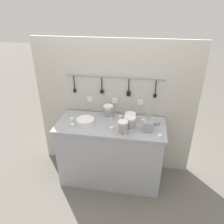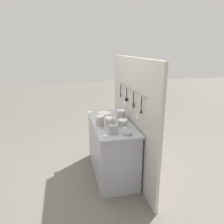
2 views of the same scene
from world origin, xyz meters
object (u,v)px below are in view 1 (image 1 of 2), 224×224
object	(u,v)px
cup_back_right	(73,125)
cup_mid_row	(159,136)
steel_mixing_bowl	(155,122)
cutlery_caddy	(148,126)
bowl_stack_back_corner	(130,123)
plate_stack	(85,121)
bowl_stack_short_front	(123,128)
bowl_stack_tall_left	(130,117)
cup_edge_far	(143,121)
cup_beside_plates	(112,129)
cup_front_right	(120,117)
cup_by_caddy	(72,119)
bowl_stack_nested_right	(108,111)

from	to	relation	value
cup_back_right	cup_mid_row	bearing A→B (deg)	-3.81
steel_mixing_bowl	cutlery_caddy	size ratio (longest dim) A/B	0.43
cup_back_right	cutlery_caddy	bearing A→B (deg)	4.06
bowl_stack_back_corner	plate_stack	world-z (taller)	bowl_stack_back_corner
bowl_stack_short_front	plate_stack	bearing A→B (deg)	161.23
bowl_stack_tall_left	steel_mixing_bowl	distance (m)	0.32
cup_edge_far	cup_beside_plates	distance (m)	0.43
bowl_stack_short_front	cup_front_right	size ratio (longest dim) A/B	3.99
cup_by_caddy	cup_mid_row	xyz separation A→B (m)	(1.10, -0.22, 0.00)
bowl_stack_nested_right	cup_by_caddy	world-z (taller)	bowl_stack_nested_right
bowl_stack_tall_left	cup_beside_plates	xyz separation A→B (m)	(-0.20, -0.26, -0.03)
bowl_stack_short_front	cup_by_caddy	size ratio (longest dim) A/B	3.99
bowl_stack_short_front	cup_front_right	xyz separation A→B (m)	(-0.08, 0.38, -0.07)
cutlery_caddy	cup_mid_row	distance (m)	0.19
bowl_stack_short_front	cup_by_caddy	xyz separation A→B (m)	(-0.68, 0.22, -0.07)
cup_by_caddy	cup_beside_plates	xyz separation A→B (m)	(0.54, -0.14, 0.00)
bowl_stack_back_corner	cup_back_right	world-z (taller)	bowl_stack_back_corner
bowl_stack_nested_right	plate_stack	size ratio (longest dim) A/B	0.77
bowl_stack_tall_left	bowl_stack_back_corner	world-z (taller)	bowl_stack_back_corner
bowl_stack_back_corner	cup_by_caddy	xyz separation A→B (m)	(-0.75, 0.07, -0.06)
bowl_stack_tall_left	steel_mixing_bowl	world-z (taller)	bowl_stack_tall_left
plate_stack	cup_by_caddy	distance (m)	0.20
plate_stack	cup_edge_far	xyz separation A→B (m)	(0.71, 0.15, -0.01)
cup_edge_far	cup_back_right	distance (m)	0.88
bowl_stack_short_front	cup_back_right	distance (m)	0.63
bowl_stack_back_corner	plate_stack	distance (m)	0.56
cutlery_caddy	cup_back_right	distance (m)	0.92
bowl_stack_short_front	cup_beside_plates	size ratio (longest dim) A/B	3.99
cup_front_right	cutlery_caddy	bearing A→B (deg)	-34.06
cup_by_caddy	cup_edge_far	bearing A→B (deg)	6.60
cup_front_right	bowl_stack_back_corner	bearing A→B (deg)	-58.41
bowl_stack_tall_left	bowl_stack_back_corner	distance (m)	0.19
steel_mixing_bowl	cup_beside_plates	distance (m)	0.57
bowl_stack_short_front	bowl_stack_nested_right	size ratio (longest dim) A/B	1.02
cutlery_caddy	cup_beside_plates	bearing A→B (deg)	-171.91
bowl_stack_tall_left	cutlery_caddy	bearing A→B (deg)	-41.08
bowl_stack_short_front	cup_beside_plates	world-z (taller)	bowl_stack_short_front
steel_mixing_bowl	cup_beside_plates	bearing A→B (deg)	-155.31
cup_by_caddy	cup_front_right	world-z (taller)	same
bowl_stack_back_corner	cutlery_caddy	size ratio (longest dim) A/B	0.60
steel_mixing_bowl	cup_back_right	size ratio (longest dim) A/B	2.62
cup_beside_plates	cup_by_caddy	bearing A→B (deg)	165.24
bowl_stack_nested_right	cup_beside_plates	xyz separation A→B (m)	(0.10, -0.31, -0.07)
bowl_stack_back_corner	cup_edge_far	bearing A→B (deg)	50.47
bowl_stack_back_corner	cup_front_right	world-z (taller)	bowl_stack_back_corner
bowl_stack_short_front	cup_by_caddy	bearing A→B (deg)	162.53
bowl_stack_nested_right	cup_by_caddy	xyz separation A→B (m)	(-0.45, -0.17, -0.07)
cup_back_right	bowl_stack_back_corner	bearing A→B (deg)	5.97
plate_stack	bowl_stack_short_front	bearing A→B (deg)	-18.77
plate_stack	cup_beside_plates	size ratio (longest dim) A/B	5.10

